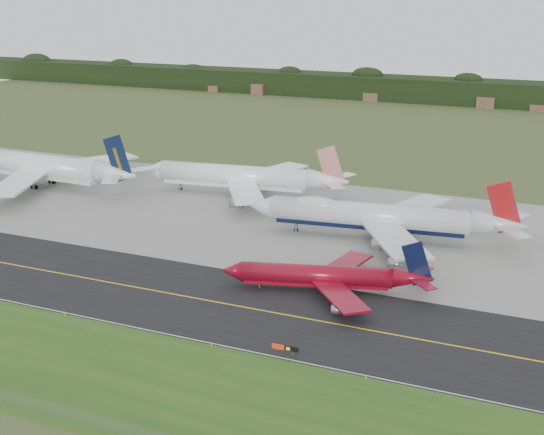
{
  "coord_description": "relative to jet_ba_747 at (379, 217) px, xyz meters",
  "views": [
    {
      "loc": [
        57.26,
        -118.42,
        55.62
      ],
      "look_at": [
        -5.93,
        22.0,
        9.26
      ],
      "focal_mm": 50.0,
      "sensor_mm": 36.0,
      "label": 1
    }
  ],
  "objects": [
    {
      "name": "jet_star_tail",
      "position": [
        -45.7,
        22.54,
        -0.19
      ],
      "size": [
        60.03,
        49.82,
        15.83
      ],
      "color": "white",
      "rests_on": "ground"
    },
    {
      "name": "taxiway",
      "position": [
        -11.22,
        -48.06,
        -5.46
      ],
      "size": [
        400.0,
        32.0,
        0.02
      ],
      "primitive_type": "cube",
      "color": "black",
      "rests_on": "ground"
    },
    {
      "name": "taxiway_centreline",
      "position": [
        -11.22,
        -48.06,
        -5.44
      ],
      "size": [
        400.0,
        0.4,
        0.0
      ],
      "primitive_type": "cube",
      "color": "yellow",
      "rests_on": "taxiway"
    },
    {
      "name": "jet_ba_747",
      "position": [
        0.0,
        0.0,
        0.0
      ],
      "size": [
        63.94,
        52.55,
        16.08
      ],
      "color": "silver",
      "rests_on": "ground"
    },
    {
      "name": "apron",
      "position": [
        -11.22,
        6.94,
        -5.46
      ],
      "size": [
        400.0,
        78.0,
        0.01
      ],
      "primitive_type": "cube",
      "color": "gray",
      "rests_on": "ground"
    },
    {
      "name": "grass_verge",
      "position": [
        -11.22,
        -79.06,
        -5.47
      ],
      "size": [
        400.0,
        30.0,
        0.01
      ],
      "primitive_type": "cube",
      "color": "#204D16",
      "rests_on": "ground"
    },
    {
      "name": "horizon_treeline",
      "position": [
        -11.22,
        229.71,
        -0.0
      ],
      "size": [
        700.0,
        25.0,
        12.0
      ],
      "color": "black",
      "rests_on": "ground"
    },
    {
      "name": "edge_marker_right",
      "position": [
        17.33,
        -64.56,
        -5.22
      ],
      "size": [
        0.16,
        0.16,
        0.5
      ],
      "primitive_type": "cylinder",
      "color": "yellow",
      "rests_on": "ground"
    },
    {
      "name": "edge_marker_left",
      "position": [
        -38.45,
        -64.56,
        -5.22
      ],
      "size": [
        0.16,
        0.16,
        0.5
      ],
      "primitive_type": "cylinder",
      "color": "yellow",
      "rests_on": "ground"
    },
    {
      "name": "jet_red_737",
      "position": [
        0.21,
        -34.48,
        -2.45
      ],
      "size": [
        39.81,
        31.71,
        10.94
      ],
      "color": "maroon",
      "rests_on": "ground"
    },
    {
      "name": "jet_navy_gold",
      "position": [
        -104.76,
        7.42,
        0.4
      ],
      "size": [
        69.25,
        60.36,
        17.88
      ],
      "color": "white",
      "rests_on": "ground"
    },
    {
      "name": "edge_marker_center",
      "position": [
        -8.8,
        -64.56,
        -5.22
      ],
      "size": [
        0.16,
        0.16,
        0.5
      ],
      "primitive_type": "cylinder",
      "color": "yellow",
      "rests_on": "ground"
    },
    {
      "name": "taxiway_edge_line",
      "position": [
        -11.22,
        -63.56,
        -5.44
      ],
      "size": [
        400.0,
        0.25,
        0.0
      ],
      "primitive_type": "cube",
      "color": "silver",
      "rests_on": "taxiway"
    },
    {
      "name": "ground",
      "position": [
        -11.22,
        -44.06,
        -5.47
      ],
      "size": [
        600.0,
        600.0,
        0.0
      ],
      "primitive_type": "plane",
      "color": "#445427",
      "rests_on": "ground"
    },
    {
      "name": "taxiway_sign",
      "position": [
        3.1,
        -62.05,
        -4.42
      ],
      "size": [
        4.46,
        0.39,
        1.49
      ],
      "color": "slate",
      "rests_on": "ground"
    },
    {
      "name": "perimeter_fence",
      "position": [
        -11.22,
        -92.06,
        -4.37
      ],
      "size": [
        320.0,
        0.1,
        320.0
      ],
      "color": "slate",
      "rests_on": "ground"
    }
  ]
}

